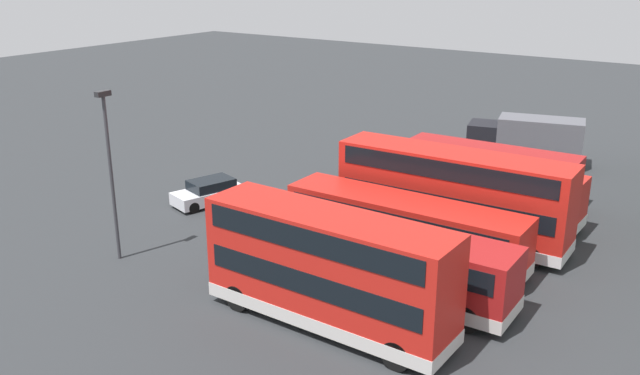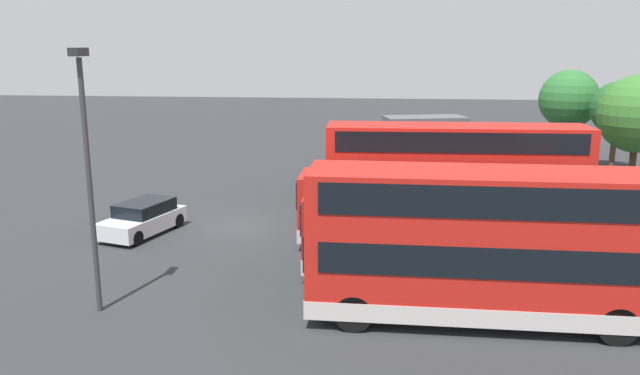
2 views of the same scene
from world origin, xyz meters
name	(u,v)px [view 2 (image 2 of 2)]	position (x,y,z in m)	size (l,w,h in m)	color
ground_plane	(239,227)	(0.00, 0.00, 0.00)	(140.00, 140.00, 0.00)	#2D3033
bus_single_deck_near_end	(426,160)	(-8.98, 8.81, 1.62)	(2.86, 10.18, 2.95)	#A51919
bus_single_deck_second	(444,172)	(-5.50, 9.53, 1.62)	(2.73, 10.97, 2.95)	red
bus_double_decker_third	(455,172)	(-1.61, 9.64, 2.45)	(2.90, 11.70, 4.55)	red
bus_single_deck_fourth	(443,208)	(1.83, 8.83, 1.62)	(2.70, 11.60, 2.95)	red
bus_single_deck_fifth	(470,233)	(5.24, 9.48, 1.62)	(2.80, 11.68, 2.95)	#A51919
bus_double_decker_sixth	(481,242)	(8.82, 9.29, 2.45)	(2.71, 10.13, 4.55)	red
box_truck_blue	(412,138)	(-16.92, 8.36, 1.71)	(4.22, 7.88, 3.20)	#595960
car_hatchback_silver	(143,218)	(1.37, -3.90, 0.70)	(4.42, 2.89, 1.43)	silver
lamp_post_tall	(88,163)	(9.31, -2.22, 4.66)	(0.70, 0.30, 7.97)	#38383D
tree_leftmost	(638,114)	(-8.39, 19.87, 4.42)	(4.16, 4.16, 6.52)	#4C3823
tree_midright	(569,99)	(-19.44, 19.34, 4.27)	(4.12, 4.12, 6.35)	#4C3823
tree_rightmost	(617,108)	(-15.42, 21.26, 4.05)	(3.37, 3.37, 5.77)	#4C3823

